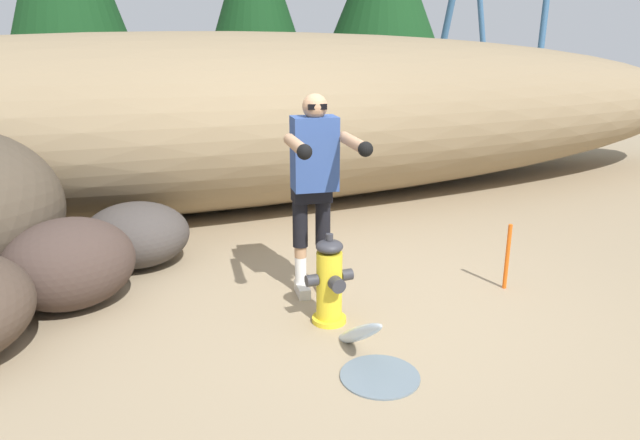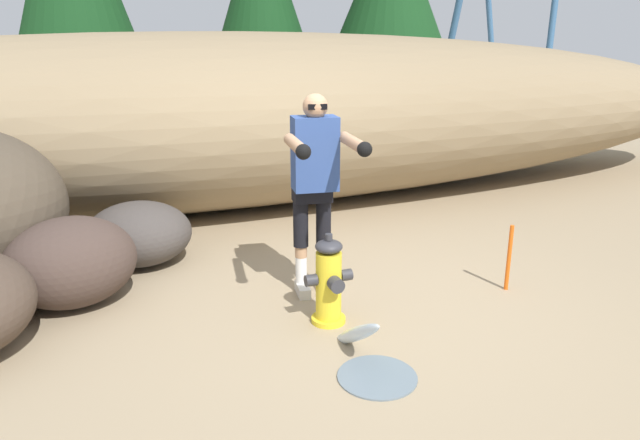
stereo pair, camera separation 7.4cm
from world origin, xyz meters
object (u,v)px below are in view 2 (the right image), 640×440
fire_hydrant (329,283)px  survey_stake (509,258)px  utility_worker (314,172)px  boulder_outlier (139,233)px  boulder_small (71,262)px

fire_hydrant → survey_stake: 1.71m
utility_worker → survey_stake: 1.89m
fire_hydrant → survey_stake: size_ratio=1.22×
utility_worker → survey_stake: bearing=81.4°
fire_hydrant → boulder_outlier: bearing=124.4°
boulder_small → survey_stake: size_ratio=1.77×
fire_hydrant → utility_worker: utility_worker is taller
survey_stake → boulder_small: bearing=163.1°
utility_worker → boulder_outlier: (-1.34, 1.35, -0.79)m
boulder_small → boulder_outlier: 0.97m
fire_hydrant → utility_worker: bearing=81.5°
fire_hydrant → survey_stake: (1.71, 0.00, -0.04)m
utility_worker → boulder_outlier: size_ratio=1.69×
fire_hydrant → boulder_small: (-1.86, 1.09, 0.04)m
survey_stake → utility_worker: bearing=162.8°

